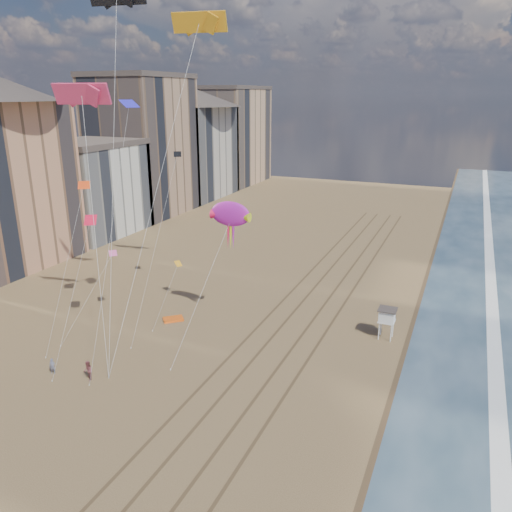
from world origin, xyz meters
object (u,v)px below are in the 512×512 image
at_px(grounded_kite, 173,319).
at_px(lifeguard_stand, 387,316).
at_px(show_kite, 230,214).
at_px(kite_flyer_a, 52,366).
at_px(kite_flyer_b, 88,371).

bearing_deg(grounded_kite, lifeguard_stand, -29.29).
bearing_deg(show_kite, kite_flyer_a, -127.42).
bearing_deg(kite_flyer_b, show_kite, 107.95).
height_order(kite_flyer_a, kite_flyer_b, kite_flyer_b).
distance_m(lifeguard_stand, show_kite, 19.72).
xyz_separation_m(lifeguard_stand, grounded_kite, (-23.35, -5.15, -2.50)).
relative_size(show_kite, kite_flyer_b, 8.78).
xyz_separation_m(kite_flyer_a, kite_flyer_b, (3.80, 0.50, 0.16)).
bearing_deg(grounded_kite, kite_flyer_a, -147.73).
height_order(grounded_kite, show_kite, show_kite).
distance_m(lifeguard_stand, kite_flyer_a, 33.75).
distance_m(kite_flyer_a, kite_flyer_b, 3.84).
relative_size(grounded_kite, show_kite, 0.14).
distance_m(lifeguard_stand, grounded_kite, 24.04).
bearing_deg(show_kite, grounded_kite, -175.50).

